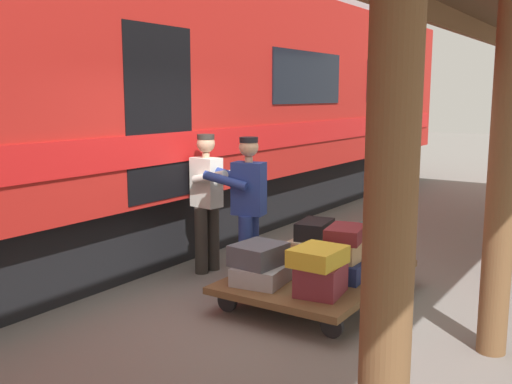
# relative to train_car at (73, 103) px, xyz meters

# --- Properties ---
(ground_plane) EXTENTS (60.00, 60.00, 0.00)m
(ground_plane) POSITION_rel_train_car_xyz_m (-3.36, 0.00, -2.06)
(ground_plane) COLOR slate
(train_car) EXTENTS (3.03, 20.26, 4.00)m
(train_car) POSITION_rel_train_car_xyz_m (0.00, 0.00, 0.00)
(train_car) COLOR #B21E19
(train_car) RESTS_ON ground_plane
(luggage_cart) EXTENTS (1.46, 2.12, 0.29)m
(luggage_cart) POSITION_rel_train_car_xyz_m (-3.37, -0.37, -1.82)
(luggage_cart) COLOR brown
(luggage_cart) RESTS_ON ground_plane
(suitcase_burgundy_valise) EXTENTS (0.46, 0.53, 0.29)m
(suitcase_burgundy_valise) POSITION_rel_train_car_xyz_m (-3.70, 0.22, -1.63)
(suitcase_burgundy_valise) COLOR maroon
(suitcase_burgundy_valise) RESTS_ON luggage_cart
(suitcase_brown_leather) EXTENTS (0.44, 0.63, 0.19)m
(suitcase_brown_leather) POSITION_rel_train_car_xyz_m (-3.05, -0.37, -1.68)
(suitcase_brown_leather) COLOR brown
(suitcase_brown_leather) RESTS_ON luggage_cart
(suitcase_navy_fabric) EXTENTS (0.44, 0.56, 0.19)m
(suitcase_navy_fabric) POSITION_rel_train_car_xyz_m (-3.70, -0.37, -1.68)
(suitcase_navy_fabric) COLOR navy
(suitcase_navy_fabric) RESTS_ON luggage_cart
(suitcase_gray_aluminum) EXTENTS (0.56, 0.66, 0.18)m
(suitcase_gray_aluminum) POSITION_rel_train_car_xyz_m (-3.05, 0.22, -1.68)
(suitcase_gray_aluminum) COLOR #9EA0A5
(suitcase_gray_aluminum) RESTS_ON luggage_cart
(suitcase_cream_canvas) EXTENTS (0.53, 0.64, 0.21)m
(suitcase_cream_canvas) POSITION_rel_train_car_xyz_m (-3.05, -0.95, -1.67)
(suitcase_cream_canvas) COLOR beige
(suitcase_cream_canvas) RESTS_ON luggage_cart
(suitcase_orange_carryall) EXTENTS (0.51, 0.66, 0.23)m
(suitcase_orange_carryall) POSITION_rel_train_car_xyz_m (-3.70, -0.95, -1.66)
(suitcase_orange_carryall) COLOR #CC6B23
(suitcase_orange_carryall) RESTS_ON luggage_cart
(suitcase_tan_vintage) EXTENTS (0.36, 0.41, 0.20)m
(suitcase_tan_vintage) POSITION_rel_train_car_xyz_m (-3.67, -0.37, -1.49)
(suitcase_tan_vintage) COLOR tan
(suitcase_tan_vintage) RESTS_ON suitcase_navy_fabric
(suitcase_teal_softside) EXTENTS (0.33, 0.41, 0.21)m
(suitcase_teal_softside) POSITION_rel_train_car_xyz_m (-3.67, -0.97, -1.44)
(suitcase_teal_softside) COLOR #1E666B
(suitcase_teal_softside) RESTS_ON suitcase_orange_carryall
(suitcase_slate_roller) EXTENTS (0.47, 0.54, 0.21)m
(suitcase_slate_roller) POSITION_rel_train_car_xyz_m (-3.01, 0.23, -1.49)
(suitcase_slate_roller) COLOR #4C515B
(suitcase_slate_roller) RESTS_ON suitcase_gray_aluminum
(suitcase_black_hardshell) EXTENTS (0.42, 0.59, 0.21)m
(suitcase_black_hardshell) POSITION_rel_train_car_xyz_m (-3.01, -0.97, -1.46)
(suitcase_black_hardshell) COLOR black
(suitcase_black_hardshell) RESTS_ON suitcase_cream_canvas
(suitcase_yellow_case) EXTENTS (0.43, 0.51, 0.17)m
(suitcase_yellow_case) POSITION_rel_train_car_xyz_m (-3.69, 0.25, -1.40)
(suitcase_yellow_case) COLOR gold
(suitcase_yellow_case) RESTS_ON suitcase_burgundy_valise
(suitcase_maroon_trunk) EXTENTS (0.44, 0.56, 0.15)m
(suitcase_maroon_trunk) POSITION_rel_train_car_xyz_m (-3.68, -0.38, -1.31)
(suitcase_maroon_trunk) COLOR maroon
(suitcase_maroon_trunk) RESTS_ON suitcase_tan_vintage
(porter_in_overalls) EXTENTS (0.72, 0.52, 1.70)m
(porter_in_overalls) POSITION_rel_train_car_xyz_m (-2.45, -0.37, -1.14)
(porter_in_overalls) COLOR navy
(porter_in_overalls) RESTS_ON ground_plane
(porter_by_door) EXTENTS (0.70, 0.49, 1.70)m
(porter_by_door) POSITION_rel_train_car_xyz_m (-1.79, -0.48, -1.14)
(porter_by_door) COLOR #332D28
(porter_by_door) RESTS_ON ground_plane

